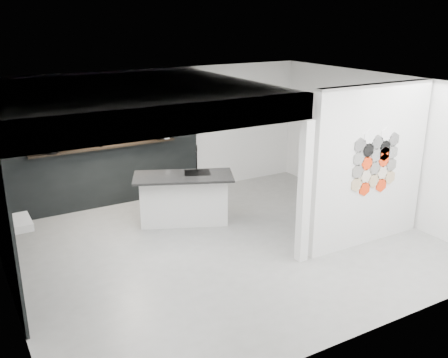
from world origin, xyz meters
TOP-DOWN VIEW (x-y plane):
  - floor at (0.00, 0.00)m, footprint 7.00×6.00m
  - partition_panel at (2.23, -1.00)m, footprint 2.45×0.15m
  - bay_clad_back at (-1.30, 2.97)m, footprint 4.40×0.04m
  - bulkhead at (-1.30, 1.00)m, footprint 4.40×4.00m
  - corner_column at (0.82, -1.00)m, footprint 0.16×0.16m
  - fascia_beam at (-1.30, -0.92)m, footprint 4.40×0.16m
  - wall_basin at (-3.24, 0.80)m, footprint 0.40×0.60m
  - display_shelf at (-1.20, 2.87)m, footprint 3.00×0.15m
  - kitchen_island at (-0.18, 1.37)m, footprint 2.03×1.50m
  - stockpot at (-2.26, 2.87)m, footprint 0.24×0.24m
  - kettle at (-0.04, 2.87)m, footprint 0.26×0.26m
  - glass_bowl at (0.15, 2.87)m, footprint 0.17×0.17m
  - glass_vase at (0.15, 2.87)m, footprint 0.13×0.13m
  - bottle_dark at (-1.29, 2.87)m, footprint 0.07×0.07m
  - utensil_cup at (-2.14, 2.87)m, footprint 0.10×0.10m
  - hex_tile_cluster at (2.26, -1.09)m, footprint 1.04×0.02m

SIDE VIEW (x-z plane):
  - floor at x=0.00m, z-range -0.01..0.00m
  - kitchen_island at x=-0.18m, z-range -0.24..1.26m
  - wall_basin at x=-3.24m, z-range 0.79..0.91m
  - bay_clad_back at x=-1.30m, z-range 0.00..2.35m
  - corner_column at x=0.82m, z-range 0.00..2.35m
  - display_shelf at x=-1.20m, z-range 1.28..1.32m
  - utensil_cup at x=-2.14m, z-range 1.32..1.42m
  - glass_bowl at x=0.15m, z-range 1.32..1.42m
  - bottle_dark at x=-1.29m, z-range 1.32..1.48m
  - glass_vase at x=0.15m, z-range 1.32..1.48m
  - partition_panel at x=2.23m, z-range 0.00..2.80m
  - kettle at x=-0.04m, z-range 1.32..1.49m
  - stockpot at x=-2.26m, z-range 1.32..1.50m
  - hex_tile_cluster at x=2.26m, z-range 0.92..2.09m
  - bulkhead at x=-1.30m, z-range 2.35..2.75m
  - fascia_beam at x=-1.30m, z-range 2.35..2.75m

